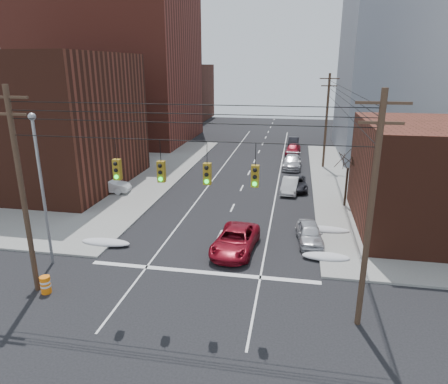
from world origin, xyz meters
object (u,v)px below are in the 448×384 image
at_px(parked_car_c, 296,183).
at_px(parked_car_f, 294,142).
at_px(parked_car_d, 292,162).
at_px(construction_barrel, 46,284).
at_px(lot_car_c, 31,186).
at_px(lot_car_b, 98,172).
at_px(parked_car_b, 290,185).
at_px(parked_car_e, 293,149).
at_px(lot_car_a, 107,185).
at_px(red_pickup, 235,240).
at_px(lot_car_d, 106,163).
at_px(parked_car_a, 309,233).

xyz_separation_m(parked_car_c, parked_car_f, (-0.58, 22.00, 0.08)).
xyz_separation_m(parked_car_d, parked_car_f, (0.00, 13.35, -0.06)).
bearing_deg(construction_barrel, lot_car_c, 126.95).
bearing_deg(lot_car_b, parked_car_b, -81.85).
relative_size(lot_car_b, lot_car_c, 1.13).
height_order(parked_car_c, parked_car_e, parked_car_e).
bearing_deg(lot_car_a, lot_car_b, 30.81).
height_order(parked_car_b, lot_car_b, lot_car_b).
height_order(red_pickup, lot_car_c, lot_car_c).
relative_size(parked_car_f, lot_car_d, 1.06).
height_order(parked_car_b, parked_car_c, parked_car_b).
xyz_separation_m(red_pickup, lot_car_c, (-20.92, 8.42, 0.10)).
bearing_deg(construction_barrel, parked_car_f, 73.87).
relative_size(parked_car_c, parked_car_f, 1.05).
bearing_deg(parked_car_d, parked_car_e, 92.02).
xyz_separation_m(parked_car_c, lot_car_b, (-20.98, -0.46, 0.28)).
distance_m(lot_car_a, lot_car_d, 9.34).
bearing_deg(lot_car_c, parked_car_a, -81.53).
bearing_deg(lot_car_d, parked_car_a, -106.51).
height_order(red_pickup, parked_car_f, red_pickup).
height_order(parked_car_f, lot_car_a, lot_car_a).
bearing_deg(red_pickup, parked_car_b, 81.40).
distance_m(red_pickup, lot_car_a, 17.22).
xyz_separation_m(red_pickup, lot_car_a, (-13.99, 10.03, 0.10)).
distance_m(red_pickup, lot_car_d, 25.85).
relative_size(parked_car_d, lot_car_a, 1.23).
height_order(red_pickup, parked_car_c, red_pickup).
bearing_deg(parked_car_e, lot_car_c, -129.31).
bearing_deg(parked_car_e, parked_car_d, -82.85).
bearing_deg(lot_car_d, parked_car_d, -58.30).
bearing_deg(lot_car_b, parked_car_e, -40.12).
bearing_deg(parked_car_c, parked_car_a, -88.75).
relative_size(red_pickup, lot_car_b, 0.99).
height_order(parked_car_f, construction_barrel, parked_car_f).
bearing_deg(lot_car_a, lot_car_c, 97.45).
bearing_deg(red_pickup, parked_car_d, 86.90).
height_order(parked_car_e, construction_barrel, parked_car_e).
bearing_deg(parked_car_e, red_pickup, -88.81).
distance_m(lot_car_b, lot_car_c, 6.97).
bearing_deg(parked_car_b, parked_car_f, 94.46).
bearing_deg(construction_barrel, lot_car_a, 105.28).
xyz_separation_m(red_pickup, parked_car_c, (3.86, 14.73, -0.13)).
xyz_separation_m(lot_car_b, lot_car_d, (-1.05, 4.11, -0.07)).
height_order(parked_car_c, construction_barrel, parked_car_c).
xyz_separation_m(parked_car_f, construction_barrel, (-12.63, -43.68, -0.21)).
bearing_deg(lot_car_b, parked_car_a, -108.98).
bearing_deg(lot_car_a, parked_car_d, -57.93).
xyz_separation_m(parked_car_b, lot_car_a, (-17.27, -3.64, 0.16)).
bearing_deg(construction_barrel, parked_car_e, 71.78).
xyz_separation_m(parked_car_f, lot_car_d, (-21.45, -18.35, 0.13)).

